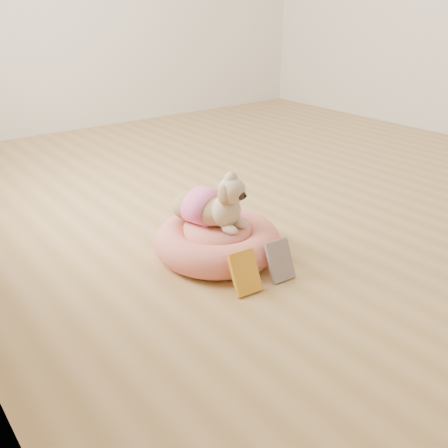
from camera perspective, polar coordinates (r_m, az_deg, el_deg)
floor at (r=3.21m, az=7.67°, el=4.38°), size 4.50×4.50×0.00m
pet_bed at (r=2.30m, az=-0.76°, el=-1.95°), size 0.58×0.58×0.15m
dog at (r=2.23m, az=-1.38°, el=3.25°), size 0.35×0.43×0.28m
book_yellow at (r=2.02m, az=2.40°, el=-5.56°), size 0.12×0.11×0.17m
book_white at (r=2.12m, az=6.41°, el=-4.17°), size 0.12×0.10×0.16m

